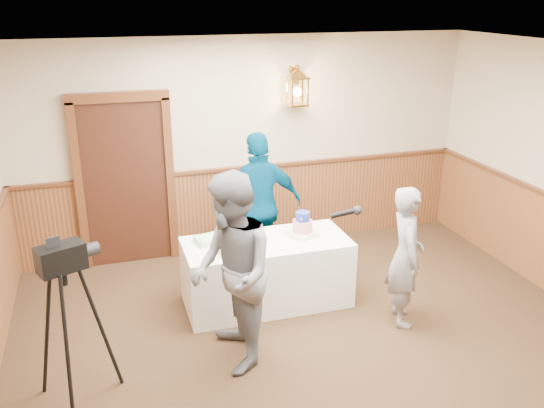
{
  "coord_description": "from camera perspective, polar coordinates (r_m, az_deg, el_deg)",
  "views": [
    {
      "loc": [
        -1.87,
        -3.57,
        3.29
      ],
      "look_at": [
        -0.24,
        1.7,
        1.25
      ],
      "focal_mm": 38.0,
      "sensor_mm": 36.0,
      "label": 1
    }
  ],
  "objects": [
    {
      "name": "room_shell",
      "position": [
        4.76,
        6.56,
        -1.68
      ],
      "size": [
        6.02,
        7.02,
        2.81
      ],
      "color": "#BEA98E",
      "rests_on": "ground"
    },
    {
      "name": "baker",
      "position": [
        6.06,
        13.09,
        -5.06
      ],
      "size": [
        0.49,
        0.62,
        1.5
      ],
      "primitive_type": "imported",
      "rotation": [
        0.0,
        0.0,
        1.31
      ],
      "color": "gray",
      "rests_on": "ground"
    },
    {
      "name": "interviewer",
      "position": [
        5.18,
        -4.03,
        -6.86
      ],
      "size": [
        1.52,
        0.92,
        1.86
      ],
      "rotation": [
        0.0,
        0.0,
        -1.6
      ],
      "color": "slate",
      "rests_on": "ground"
    },
    {
      "name": "ground",
      "position": [
        5.2,
        8.54,
        -19.2
      ],
      "size": [
        7.0,
        7.0,
        0.0
      ],
      "primitive_type": "plane",
      "color": "#302012",
      "rests_on": "ground"
    },
    {
      "name": "sheet_cake_yellow",
      "position": [
        6.0,
        -3.93,
        -4.48
      ],
      "size": [
        0.34,
        0.29,
        0.06
      ],
      "primitive_type": "cube",
      "rotation": [
        0.0,
        0.0,
        0.19
      ],
      "color": "#F9D495",
      "rests_on": "display_table"
    },
    {
      "name": "tiered_cake",
      "position": [
        6.35,
        3.04,
        -2.24
      ],
      "size": [
        0.34,
        0.34,
        0.28
      ],
      "rotation": [
        0.0,
        0.0,
        0.27
      ],
      "color": "#F0E9B7",
      "rests_on": "display_table"
    },
    {
      "name": "assistant_p",
      "position": [
        6.84,
        -1.22,
        -0.2
      ],
      "size": [
        1.07,
        0.49,
        1.79
      ],
      "primitive_type": "imported",
      "rotation": [
        0.0,
        0.0,
        3.19
      ],
      "color": "#003A5B",
      "rests_on": "ground"
    },
    {
      "name": "display_table",
      "position": [
        6.41,
        -0.53,
        -6.76
      ],
      "size": [
        1.8,
        0.8,
        0.75
      ],
      "primitive_type": "cube",
      "color": "white",
      "rests_on": "ground"
    },
    {
      "name": "tv_camera_rig",
      "position": [
        5.08,
        -19.22,
        -12.19
      ],
      "size": [
        0.57,
        0.53,
        1.46
      ],
      "rotation": [
        0.0,
        0.0,
        0.4
      ],
      "color": "black",
      "rests_on": "ground"
    },
    {
      "name": "sheet_cake_green",
      "position": [
        6.24,
        -6.24,
        -3.53
      ],
      "size": [
        0.33,
        0.29,
        0.07
      ],
      "primitive_type": "cube",
      "rotation": [
        0.0,
        0.0,
        0.24
      ],
      "color": "#96D395",
      "rests_on": "display_table"
    }
  ]
}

